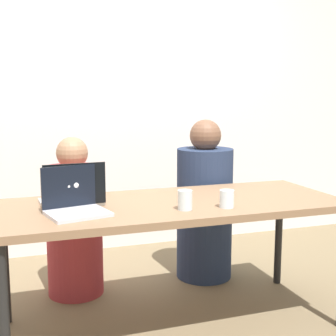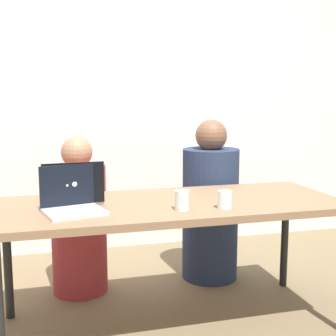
{
  "view_description": "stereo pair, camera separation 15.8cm",
  "coord_description": "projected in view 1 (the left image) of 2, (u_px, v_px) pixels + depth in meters",
  "views": [
    {
      "loc": [
        -0.85,
        -2.41,
        1.32
      ],
      "look_at": [
        0.0,
        0.08,
        0.91
      ],
      "focal_mm": 50.0,
      "sensor_mm": 36.0,
      "label": 1
    },
    {
      "loc": [
        -0.7,
        -2.46,
        1.32
      ],
      "look_at": [
        0.0,
        0.08,
        0.91
      ],
      "focal_mm": 50.0,
      "sensor_mm": 36.0,
      "label": 2
    }
  ],
  "objects": [
    {
      "name": "ground_plane",
      "position": [
        172.0,
        324.0,
        2.73
      ],
      "size": [
        12.0,
        12.0,
        0.0
      ],
      "primitive_type": "plane",
      "color": "#746347"
    },
    {
      "name": "back_wall",
      "position": [
        113.0,
        97.0,
        3.96
      ],
      "size": [
        5.0,
        0.1,
        2.62
      ],
      "primitive_type": "cube",
      "color": "silver",
      "rests_on": "ground"
    },
    {
      "name": "desk",
      "position": [
        172.0,
        212.0,
        2.62
      ],
      "size": [
        1.92,
        0.78,
        0.73
      ],
      "color": "#846347",
      "rests_on": "ground"
    },
    {
      "name": "person_on_left",
      "position": [
        74.0,
        225.0,
        3.1
      ],
      "size": [
        0.38,
        0.38,
        1.06
      ],
      "rotation": [
        0.0,
        0.0,
        3.18
      ],
      "color": "#9D2F34",
      "rests_on": "ground"
    },
    {
      "name": "person_on_right",
      "position": [
        205.0,
        208.0,
        3.39
      ],
      "size": [
        0.49,
        0.49,
        1.15
      ],
      "rotation": [
        0.0,
        0.0,
        3.38
      ],
      "color": "#222F4C",
      "rests_on": "ground"
    },
    {
      "name": "laptop_front_left",
      "position": [
        75.0,
        204.0,
        2.35
      ],
      "size": [
        0.33,
        0.3,
        0.23
      ],
      "rotation": [
        0.0,
        0.0,
        0.22
      ],
      "color": "silver",
      "rests_on": "desk"
    },
    {
      "name": "laptop_back_left",
      "position": [
        72.0,
        196.0,
        2.53
      ],
      "size": [
        0.34,
        0.29,
        0.24
      ],
      "rotation": [
        0.0,
        0.0,
        3.2
      ],
      "color": "silver",
      "rests_on": "desk"
    },
    {
      "name": "water_glass_right",
      "position": [
        227.0,
        200.0,
        2.47
      ],
      "size": [
        0.08,
        0.08,
        0.09
      ],
      "color": "silver",
      "rests_on": "desk"
    },
    {
      "name": "water_glass_center",
      "position": [
        186.0,
        201.0,
        2.43
      ],
      "size": [
        0.08,
        0.08,
        0.1
      ],
      "color": "silver",
      "rests_on": "desk"
    }
  ]
}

